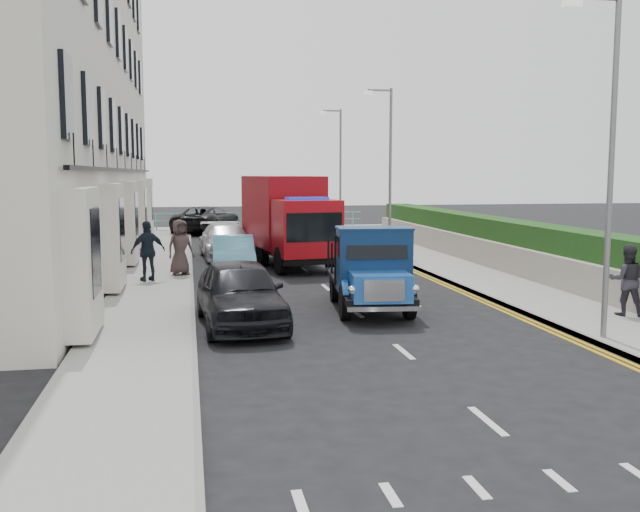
% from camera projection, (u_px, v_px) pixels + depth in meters
% --- Properties ---
extents(ground, '(120.00, 120.00, 0.00)m').
position_uv_depth(ground, '(377.00, 330.00, 15.94)').
color(ground, black).
rests_on(ground, ground).
extents(pavement_west, '(2.40, 38.00, 0.12)m').
position_uv_depth(pavement_west, '(156.00, 276.00, 23.79)').
color(pavement_west, gray).
rests_on(pavement_west, ground).
extents(pavement_east, '(2.60, 38.00, 0.12)m').
position_uv_depth(pavement_east, '(454.00, 269.00, 25.69)').
color(pavement_east, gray).
rests_on(pavement_east, ground).
extents(promenade, '(30.00, 2.50, 0.12)m').
position_uv_depth(promenade, '(256.00, 228.00, 44.26)').
color(promenade, gray).
rests_on(promenade, ground).
extents(sea_plane, '(120.00, 120.00, 0.00)m').
position_uv_depth(sea_plane, '(228.00, 206.00, 74.54)').
color(sea_plane, slate).
rests_on(sea_plane, ground).
extents(terrace_west, '(6.31, 30.20, 14.25)m').
position_uv_depth(terrace_west, '(37.00, 72.00, 26.10)').
color(terrace_west, silver).
rests_on(terrace_west, ground).
extents(garden_east, '(1.45, 28.00, 1.75)m').
position_uv_depth(garden_east, '(505.00, 245.00, 25.93)').
color(garden_east, '#B2AD9E').
rests_on(garden_east, ground).
extents(seafront_railing, '(13.00, 0.08, 1.11)m').
position_uv_depth(seafront_railing, '(257.00, 221.00, 43.42)').
color(seafront_railing, '#59B2A5').
rests_on(seafront_railing, ground).
extents(lamp_near, '(1.23, 0.18, 7.00)m').
position_uv_depth(lamp_near, '(606.00, 148.00, 14.28)').
color(lamp_near, slate).
rests_on(lamp_near, ground).
extents(lamp_mid, '(1.23, 0.18, 7.00)m').
position_uv_depth(lamp_mid, '(388.00, 161.00, 29.91)').
color(lamp_mid, slate).
rests_on(lamp_mid, ground).
extents(lamp_far, '(1.23, 0.18, 7.00)m').
position_uv_depth(lamp_far, '(338.00, 164.00, 39.67)').
color(lamp_far, slate).
rests_on(lamp_far, ground).
extents(bedford_lorry, '(2.23, 4.67, 2.14)m').
position_uv_depth(bedford_lorry, '(373.00, 274.00, 17.71)').
color(bedford_lorry, black).
rests_on(bedford_lorry, ground).
extents(red_lorry, '(3.02, 6.67, 3.37)m').
position_uv_depth(red_lorry, '(287.00, 218.00, 27.00)').
color(red_lorry, black).
rests_on(red_lorry, ground).
extents(parked_car_front, '(2.05, 4.58, 1.53)m').
position_uv_depth(parked_car_front, '(240.00, 293.00, 16.29)').
color(parked_car_front, black).
rests_on(parked_car_front, ground).
extents(parked_car_mid, '(1.53, 4.07, 1.33)m').
position_uv_depth(parked_car_mid, '(233.00, 255.00, 24.73)').
color(parked_car_mid, '#59A1C0').
rests_on(parked_car_mid, ground).
extents(parked_car_rear, '(2.29, 5.00, 1.42)m').
position_uv_depth(parked_car_rear, '(226.00, 241.00, 29.24)').
color(parked_car_rear, '#B2B2B7').
rests_on(parked_car_rear, ground).
extents(seafront_car_left, '(4.52, 6.19, 1.56)m').
position_uv_depth(seafront_car_left, '(207.00, 219.00, 41.67)').
color(seafront_car_left, black).
rests_on(seafront_car_left, ground).
extents(seafront_car_right, '(2.44, 4.99, 1.64)m').
position_uv_depth(seafront_car_right, '(313.00, 222.00, 39.21)').
color(seafront_car_right, '#BAB9BE').
rests_on(seafront_car_right, ground).
extents(pedestrian_east_far, '(1.01, 0.91, 1.70)m').
position_uv_depth(pedestrian_east_far, '(627.00, 280.00, 16.90)').
color(pedestrian_east_far, '#2F2C36').
rests_on(pedestrian_east_far, pavement_east).
extents(pedestrian_west_near, '(1.20, 0.87, 1.89)m').
position_uv_depth(pedestrian_west_near, '(148.00, 251.00, 22.29)').
color(pedestrian_west_near, black).
rests_on(pedestrian_west_near, pavement_west).
extents(pedestrian_west_far, '(1.07, 0.94, 1.85)m').
position_uv_depth(pedestrian_west_far, '(180.00, 247.00, 23.62)').
color(pedestrian_west_far, '#42322F').
rests_on(pedestrian_west_far, pavement_west).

